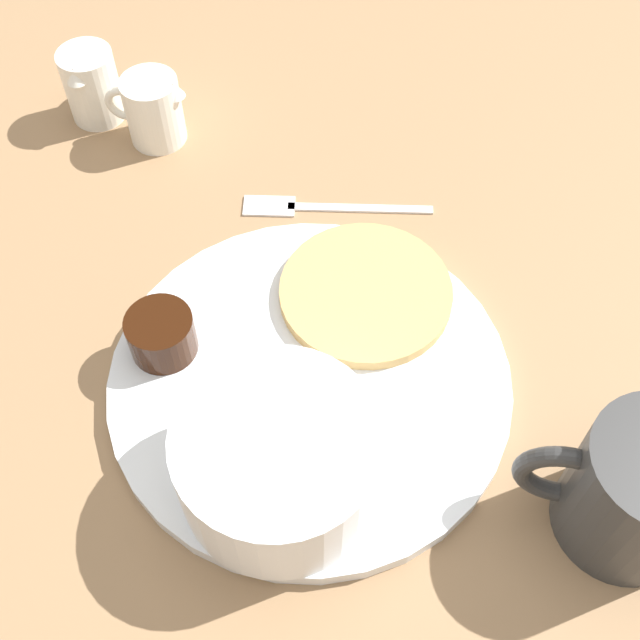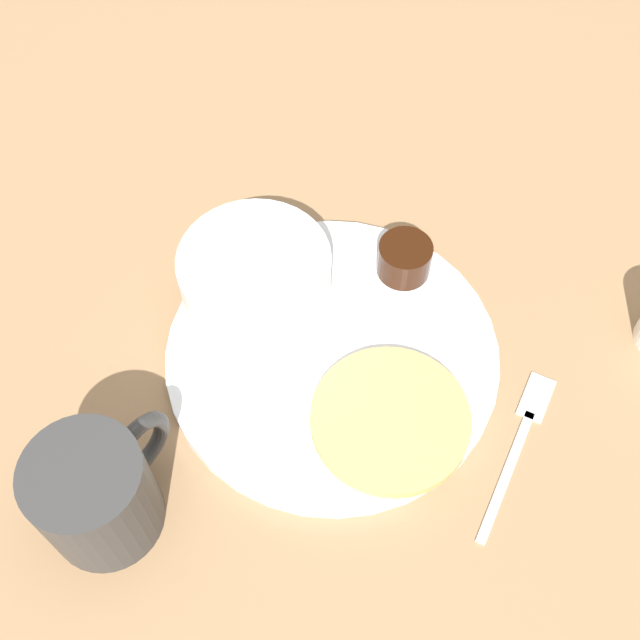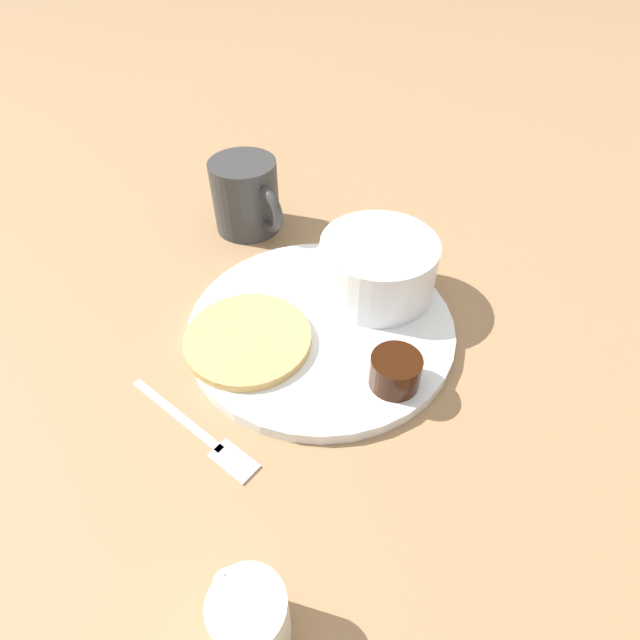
# 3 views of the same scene
# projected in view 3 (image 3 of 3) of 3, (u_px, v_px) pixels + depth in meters

# --- Properties ---
(ground_plane) EXTENTS (4.00, 4.00, 0.00)m
(ground_plane) POSITION_uv_depth(u_px,v_px,m) (322.00, 330.00, 0.50)
(ground_plane) COLOR #93704C
(plate) EXTENTS (0.26, 0.26, 0.01)m
(plate) POSITION_uv_depth(u_px,v_px,m) (322.00, 326.00, 0.49)
(plate) COLOR white
(plate) RESTS_ON ground_plane
(pancake_stack) EXTENTS (0.12, 0.12, 0.01)m
(pancake_stack) POSITION_uv_depth(u_px,v_px,m) (248.00, 339.00, 0.46)
(pancake_stack) COLOR tan
(pancake_stack) RESTS_ON plate
(bowl) EXTENTS (0.12, 0.12, 0.06)m
(bowl) POSITION_uv_depth(u_px,v_px,m) (378.00, 265.00, 0.50)
(bowl) COLOR white
(bowl) RESTS_ON plate
(syrup_cup) EXTENTS (0.04, 0.04, 0.03)m
(syrup_cup) POSITION_uv_depth(u_px,v_px,m) (396.00, 371.00, 0.42)
(syrup_cup) COLOR black
(syrup_cup) RESTS_ON plate
(butter_ramekin) EXTENTS (0.04, 0.04, 0.04)m
(butter_ramekin) POSITION_uv_depth(u_px,v_px,m) (403.00, 276.00, 0.51)
(butter_ramekin) COLOR white
(butter_ramekin) RESTS_ON plate
(coffee_mug) EXTENTS (0.10, 0.09, 0.09)m
(coffee_mug) POSITION_uv_depth(u_px,v_px,m) (247.00, 197.00, 0.59)
(coffee_mug) COLOR #333333
(coffee_mug) RESTS_ON ground_plane
(creamer_pitcher_near) EXTENTS (0.05, 0.05, 0.06)m
(creamer_pitcher_near) POSITION_uv_depth(u_px,v_px,m) (252.00, 620.00, 0.29)
(creamer_pitcher_near) COLOR white
(creamer_pitcher_near) RESTS_ON ground_plane
(fork) EXTENTS (0.10, 0.12, 0.00)m
(fork) POSITION_uv_depth(u_px,v_px,m) (205.00, 436.00, 0.41)
(fork) COLOR silver
(fork) RESTS_ON ground_plane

